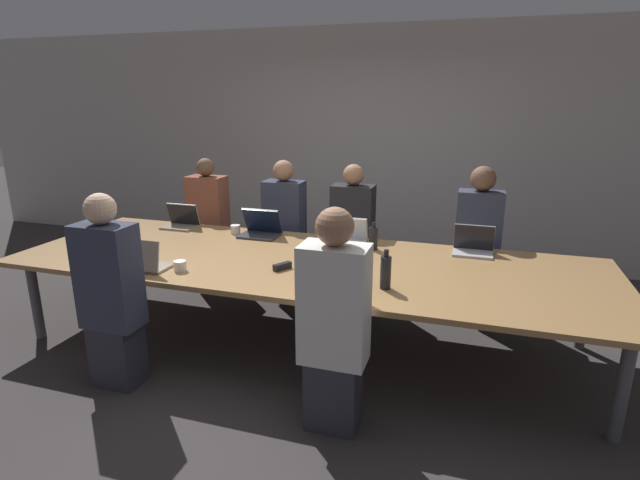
# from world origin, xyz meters

# --- Properties ---
(ground_plane) EXTENTS (24.00, 24.00, 0.00)m
(ground_plane) POSITION_xyz_m (0.00, 0.00, 0.00)
(ground_plane) COLOR #383333
(curtain_wall) EXTENTS (12.00, 0.06, 2.80)m
(curtain_wall) POSITION_xyz_m (0.00, 2.56, 1.40)
(curtain_wall) COLOR #BCB7B2
(curtain_wall) RESTS_ON ground_plane
(conference_table) EXTENTS (4.72, 1.56, 0.73)m
(conference_table) POSITION_xyz_m (0.00, 0.00, 0.69)
(conference_table) COLOR #9E7547
(conference_table) RESTS_ON ground_plane
(laptop_far_left) EXTENTS (0.33, 0.23, 0.24)m
(laptop_far_left) POSITION_xyz_m (-1.51, 0.61, 0.79)
(laptop_far_left) COLOR gray
(laptop_far_left) RESTS_ON conference_table
(person_far_left) EXTENTS (0.40, 0.24, 1.37)m
(person_far_left) POSITION_xyz_m (-1.46, 1.05, 0.66)
(person_far_left) COLOR #2D2D38
(person_far_left) RESTS_ON ground_plane
(laptop_near_midright) EXTENTS (0.34, 0.25, 0.25)m
(laptop_near_midright) POSITION_xyz_m (0.46, -0.60, 0.80)
(laptop_near_midright) COLOR #B7B7BC
(laptop_near_midright) RESTS_ON conference_table
(person_near_midright) EXTENTS (0.40, 0.24, 1.40)m
(person_near_midright) POSITION_xyz_m (0.53, -0.97, 0.68)
(person_near_midright) COLOR #2D2D38
(person_near_midright) RESTS_ON ground_plane
(cup_near_midright) EXTENTS (0.09, 0.09, 0.10)m
(cup_near_midright) POSITION_xyz_m (0.21, -0.58, 0.77)
(cup_near_midright) COLOR brown
(cup_near_midright) RESTS_ON conference_table
(bottle_near_midright) EXTENTS (0.07, 0.07, 0.28)m
(bottle_near_midright) POSITION_xyz_m (0.73, -0.40, 0.85)
(bottle_near_midright) COLOR black
(bottle_near_midright) RESTS_ON conference_table
(laptop_far_midleft) EXTENTS (0.36, 0.27, 0.26)m
(laptop_far_midleft) POSITION_xyz_m (-0.63, 0.56, 0.80)
(laptop_far_midleft) COLOR #333338
(laptop_far_midleft) RESTS_ON conference_table
(person_far_midleft) EXTENTS (0.40, 0.24, 1.39)m
(person_far_midleft) POSITION_xyz_m (-0.57, 1.01, 0.67)
(person_far_midleft) COLOR #2D2D38
(person_far_midleft) RESTS_ON ground_plane
(cup_far_midleft) EXTENTS (0.09, 0.09, 0.08)m
(cup_far_midleft) POSITION_xyz_m (-0.89, 0.56, 0.77)
(cup_far_midleft) COLOR white
(cup_far_midleft) RESTS_ON conference_table
(laptop_far_center) EXTENTS (0.32, 0.23, 0.23)m
(laptop_far_center) POSITION_xyz_m (0.21, 0.60, 0.79)
(laptop_far_center) COLOR #B7B7BC
(laptop_far_center) RESTS_ON conference_table
(person_far_center) EXTENTS (0.40, 0.24, 1.38)m
(person_far_center) POSITION_xyz_m (0.15, 0.99, 0.66)
(person_far_center) COLOR #2D2D38
(person_far_center) RESTS_ON ground_plane
(bottle_far_center) EXTENTS (0.08, 0.08, 0.24)m
(bottle_far_center) POSITION_xyz_m (0.47, 0.46, 0.83)
(bottle_far_center) COLOR black
(bottle_far_center) RESTS_ON conference_table
(laptop_far_right) EXTENTS (0.33, 0.23, 0.23)m
(laptop_far_right) POSITION_xyz_m (1.28, 0.60, 0.79)
(laptop_far_right) COLOR #B7B7BC
(laptop_far_right) RESTS_ON conference_table
(person_far_right) EXTENTS (0.40, 0.24, 1.40)m
(person_far_right) POSITION_xyz_m (1.32, 1.04, 0.68)
(person_far_right) COLOR #2D2D38
(person_far_right) RESTS_ON ground_plane
(laptop_near_left) EXTENTS (0.32, 0.24, 0.25)m
(laptop_near_left) POSITION_xyz_m (-1.06, -0.58, 0.80)
(laptop_near_left) COLOR gray
(laptop_near_left) RESTS_ON conference_table
(person_near_left) EXTENTS (0.40, 0.24, 1.39)m
(person_near_left) POSITION_xyz_m (-1.07, -0.97, 0.67)
(person_near_left) COLOR #2D2D38
(person_near_left) RESTS_ON ground_plane
(cup_near_left) EXTENTS (0.09, 0.09, 0.08)m
(cup_near_left) POSITION_xyz_m (-0.80, -0.52, 0.76)
(cup_near_left) COLOR white
(cup_near_left) RESTS_ON conference_table
(stapler) EXTENTS (0.12, 0.15, 0.05)m
(stapler) POSITION_xyz_m (-0.08, -0.26, 0.75)
(stapler) COLOR black
(stapler) RESTS_ON conference_table
(notebook) EXTENTS (0.23, 0.22, 0.02)m
(notebook) POSITION_xyz_m (0.29, -0.17, 0.74)
(notebook) COLOR silver
(notebook) RESTS_ON conference_table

